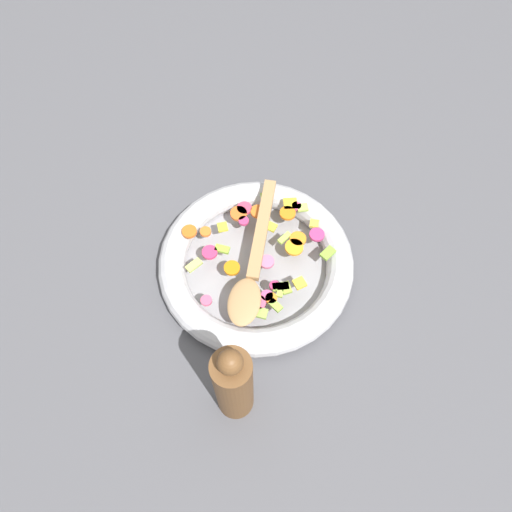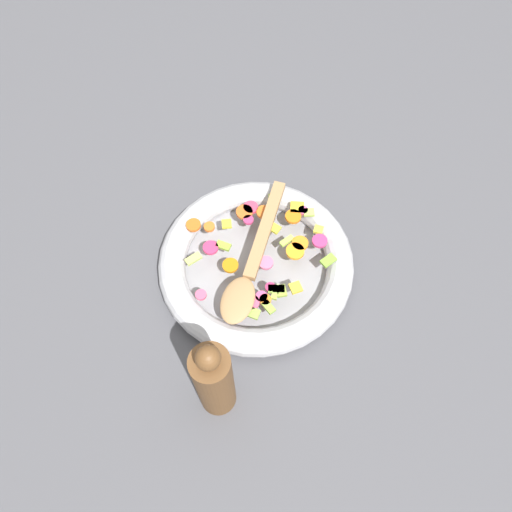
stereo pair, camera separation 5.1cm
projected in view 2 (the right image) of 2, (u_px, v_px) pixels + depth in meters
ground_plane at (256, 269)px, 0.94m from camera, size 4.00×4.00×0.00m
skillet at (256, 263)px, 0.92m from camera, size 0.36×0.36×0.05m
chopped_vegetables at (263, 249)px, 0.90m from camera, size 0.29×0.26×0.01m
wooden_spoon at (252, 265)px, 0.88m from camera, size 0.06×0.30×0.01m
pepper_mill at (214, 381)px, 0.73m from camera, size 0.06×0.06×0.23m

